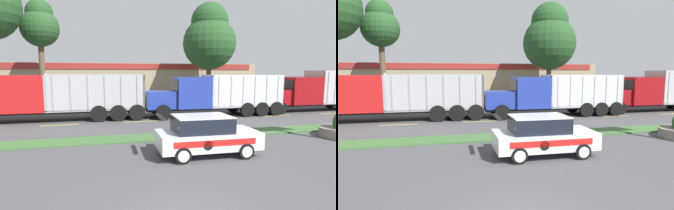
# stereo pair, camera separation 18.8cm
# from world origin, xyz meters

# --- Properties ---
(grass_verge) EXTENTS (120.00, 1.59, 0.06)m
(grass_verge) POSITION_xyz_m (0.00, 8.00, 0.03)
(grass_verge) COLOR #3D6633
(grass_verge) RESTS_ON ground_plane
(centre_line_3) EXTENTS (2.40, 0.14, 0.01)m
(centre_line_3) POSITION_xyz_m (-4.76, 12.80, 0.00)
(centre_line_3) COLOR yellow
(centre_line_3) RESTS_ON ground_plane
(centre_line_4) EXTENTS (2.40, 0.14, 0.01)m
(centre_line_4) POSITION_xyz_m (0.64, 12.80, 0.00)
(centre_line_4) COLOR yellow
(centre_line_4) RESTS_ON ground_plane
(centre_line_5) EXTENTS (2.40, 0.14, 0.01)m
(centre_line_5) POSITION_xyz_m (6.04, 12.80, 0.00)
(centre_line_5) COLOR yellow
(centre_line_5) RESTS_ON ground_plane
(centre_line_6) EXTENTS (2.40, 0.14, 0.01)m
(centre_line_6) POSITION_xyz_m (11.44, 12.80, 0.00)
(centre_line_6) COLOR yellow
(centre_line_6) RESTS_ON ground_plane
(centre_line_7) EXTENTS (2.40, 0.14, 0.01)m
(centre_line_7) POSITION_xyz_m (16.84, 12.80, 0.00)
(centre_line_7) COLOR yellow
(centre_line_7) RESTS_ON ground_plane
(dump_truck_lead) EXTENTS (12.26, 2.71, 3.39)m
(dump_truck_lead) POSITION_xyz_m (-6.22, 14.56, 1.68)
(dump_truck_lead) COLOR black
(dump_truck_lead) RESTS_ON ground_plane
(dump_truck_mid) EXTENTS (11.05, 2.66, 3.33)m
(dump_truck_mid) POSITION_xyz_m (5.79, 14.12, 1.58)
(dump_truck_mid) COLOR black
(dump_truck_mid) RESTS_ON ground_plane
(dump_truck_far_right) EXTENTS (11.64, 2.73, 3.62)m
(dump_truck_far_right) POSITION_xyz_m (16.10, 14.67, 1.61)
(dump_truck_far_right) COLOR black
(dump_truck_far_right) RESTS_ON ground_plane
(rally_car) EXTENTS (4.19, 2.04, 1.69)m
(rally_car) POSITION_xyz_m (2.20, 4.66, 0.85)
(rally_car) COLOR silver
(rally_car) RESTS_ON ground_plane
(store_building_backdrop) EXTENTS (40.11, 12.10, 4.79)m
(store_building_backdrop) POSITION_xyz_m (1.12, 37.92, 2.40)
(store_building_backdrop) COLOR #9E896B
(store_building_backdrop) RESTS_ON ground_plane
(tree_behind_centre) EXTENTS (4.05, 4.05, 11.33)m
(tree_behind_centre) POSITION_xyz_m (-8.53, 26.45, 8.56)
(tree_behind_centre) COLOR brown
(tree_behind_centre) RESTS_ON ground_plane
(tree_behind_right) EXTENTS (6.74, 6.74, 12.25)m
(tree_behind_right) POSITION_xyz_m (11.31, 26.70, 7.86)
(tree_behind_right) COLOR brown
(tree_behind_right) RESTS_ON ground_plane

